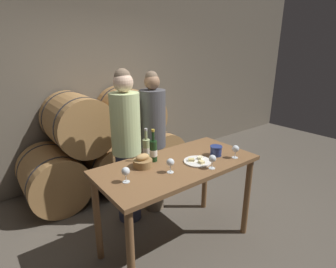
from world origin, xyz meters
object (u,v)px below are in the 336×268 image
(person_right, at_px, (153,142))
(wine_glass_far_left, at_px, (126,172))
(wine_glass_left, at_px, (170,163))
(tasting_table, at_px, (177,176))
(blue_crock, at_px, (216,150))
(wine_bottle_white, at_px, (146,148))
(wine_bottle_red, at_px, (153,151))
(person_left, at_px, (127,147))
(wine_glass_center, at_px, (212,159))
(cheese_plate, at_px, (198,161))
(wine_glass_right, at_px, (236,149))
(bread_basket, at_px, (143,162))

(person_right, xyz_separation_m, wine_glass_far_left, (-0.77, -0.73, 0.13))
(wine_glass_left, bearing_deg, tasting_table, 32.69)
(blue_crock, bearing_deg, wine_bottle_white, 146.80)
(blue_crock, bearing_deg, wine_bottle_red, 154.81)
(person_left, bearing_deg, wine_glass_center, -71.45)
(cheese_plate, height_order, wine_glass_right, wine_glass_right)
(bread_basket, bearing_deg, person_left, 75.57)
(blue_crock, relative_size, wine_glass_left, 0.94)
(blue_crock, distance_m, wine_glass_right, 0.19)
(person_right, bearing_deg, wine_glass_left, -114.82)
(bread_basket, height_order, wine_glass_center, wine_glass_center)
(person_left, height_order, bread_basket, person_left)
(person_left, bearing_deg, wine_glass_far_left, -119.19)
(wine_glass_far_left, bearing_deg, blue_crock, -3.61)
(wine_bottle_red, height_order, wine_glass_right, wine_bottle_red)
(cheese_plate, height_order, wine_glass_left, wine_glass_left)
(person_left, relative_size, wine_glass_right, 13.58)
(wine_bottle_red, distance_m, bread_basket, 0.17)
(wine_glass_center, bearing_deg, wine_glass_right, 4.63)
(wine_bottle_white, relative_size, cheese_plate, 1.15)
(wine_glass_right, bearing_deg, person_right, 109.13)
(wine_bottle_white, xyz_separation_m, bread_basket, (-0.14, -0.16, -0.05))
(person_right, relative_size, wine_glass_far_left, 13.24)
(person_left, distance_m, cheese_plate, 0.86)
(wine_bottle_red, distance_m, cheese_plate, 0.43)
(person_right, height_order, wine_bottle_red, person_right)
(wine_bottle_red, bearing_deg, cheese_plate, -41.43)
(wine_glass_far_left, distance_m, wine_glass_center, 0.78)
(person_right, height_order, wine_glass_center, person_right)
(person_left, height_order, wine_glass_far_left, person_left)
(wine_glass_right, bearing_deg, tasting_table, 154.77)
(blue_crock, distance_m, wine_glass_left, 0.60)
(wine_bottle_white, distance_m, cheese_plate, 0.51)
(cheese_plate, bearing_deg, blue_crock, 1.61)
(person_right, distance_m, wine_glass_center, 0.99)
(person_right, bearing_deg, cheese_plate, -92.71)
(wine_glass_far_left, xyz_separation_m, wine_glass_right, (1.10, -0.22, 0.00))
(cheese_plate, height_order, wine_glass_far_left, wine_glass_far_left)
(person_right, height_order, wine_glass_right, person_right)
(bread_basket, relative_size, wine_glass_left, 1.36)
(wine_bottle_red, distance_m, wine_bottle_white, 0.11)
(person_left, bearing_deg, tasting_table, -77.29)
(person_left, xyz_separation_m, wine_glass_left, (-0.02, -0.81, 0.10))
(wine_glass_center, bearing_deg, person_right, 88.26)
(wine_glass_far_left, bearing_deg, person_right, 43.63)
(person_left, height_order, blue_crock, person_left)
(tasting_table, height_order, bread_basket, bread_basket)
(tasting_table, height_order, wine_bottle_red, wine_bottle_red)
(person_right, distance_m, wine_glass_far_left, 1.07)
(tasting_table, xyz_separation_m, wine_glass_far_left, (-0.57, -0.03, 0.22))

